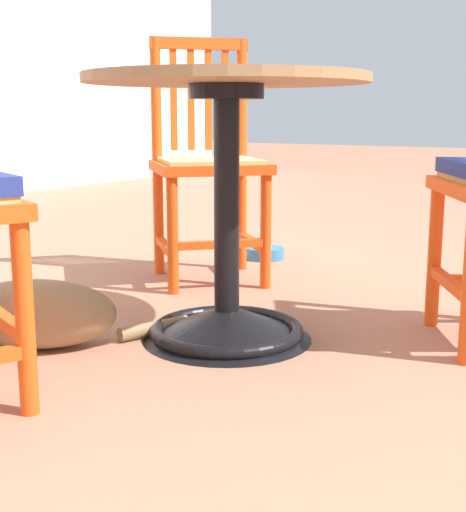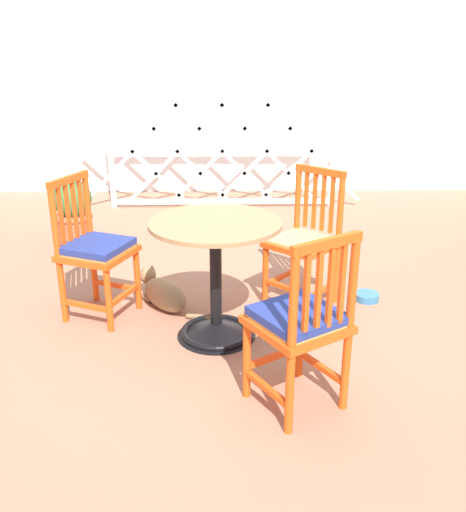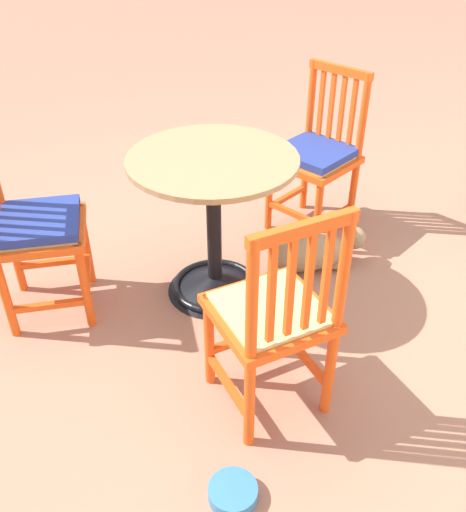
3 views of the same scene
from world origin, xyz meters
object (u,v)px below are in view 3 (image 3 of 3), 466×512
(cafe_table, at_px, (214,242))
(pet_water_bowl, at_px, (233,493))
(orange_chair_by_planter, at_px, (317,157))
(orange_chair_facing_out, at_px, (34,229))
(orange_chair_near_fence, at_px, (274,318))
(tabby_cat, at_px, (316,252))

(cafe_table, bearing_deg, pet_water_bowl, 24.99)
(orange_chair_by_planter, distance_m, orange_chair_facing_out, 1.54)
(cafe_table, height_order, pet_water_bowl, cafe_table)
(cafe_table, distance_m, pet_water_bowl, 1.17)
(orange_chair_near_fence, height_order, orange_chair_facing_out, same)
(orange_chair_by_planter, distance_m, tabby_cat, 0.55)
(cafe_table, height_order, orange_chair_by_planter, orange_chair_by_planter)
(orange_chair_near_fence, relative_size, tabby_cat, 1.59)
(pet_water_bowl, bearing_deg, tabby_cat, -177.52)
(orange_chair_near_fence, bearing_deg, tabby_cat, -177.08)
(orange_chair_facing_out, relative_size, tabby_cat, 1.59)
(cafe_table, bearing_deg, orange_chair_by_planter, 158.56)
(orange_chair_facing_out, relative_size, pet_water_bowl, 5.36)
(orange_chair_by_planter, relative_size, pet_water_bowl, 5.36)
(cafe_table, bearing_deg, orange_chair_facing_out, -59.90)
(orange_chair_near_fence, distance_m, orange_chair_facing_out, 1.18)
(orange_chair_by_planter, bearing_deg, cafe_table, -21.44)
(cafe_table, relative_size, orange_chair_by_planter, 0.83)
(tabby_cat, bearing_deg, orange_chair_facing_out, -55.46)
(orange_chair_near_fence, bearing_deg, cafe_table, -141.21)
(cafe_table, height_order, orange_chair_near_fence, orange_chair_near_fence)
(orange_chair_facing_out, bearing_deg, cafe_table, 120.10)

